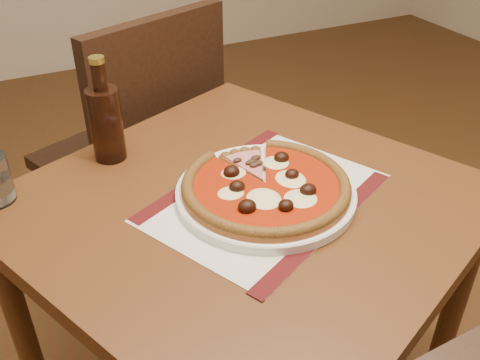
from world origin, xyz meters
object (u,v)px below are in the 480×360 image
at_px(table, 244,238).
at_px(chair_far, 141,146).
at_px(bottle, 106,121).
at_px(pizza, 266,185).
at_px(plate, 266,193).

bearing_deg(table, chair_far, 92.80).
xyz_separation_m(chair_far, bottle, (-0.16, -0.37, 0.29)).
height_order(pizza, bottle, bottle).
relative_size(pizza, bottle, 1.42).
distance_m(table, pizza, 0.14).
bearing_deg(pizza, plate, 87.12).
bearing_deg(bottle, plate, -50.81).
bearing_deg(plate, bottle, 129.19).
height_order(chair_far, plate, chair_far).
relative_size(table, bottle, 4.62).
bearing_deg(table, pizza, -25.27).
height_order(table, chair_far, chair_far).
bearing_deg(pizza, chair_far, 95.94).
height_order(table, plate, plate).
xyz_separation_m(chair_far, plate, (0.07, -0.66, 0.21)).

